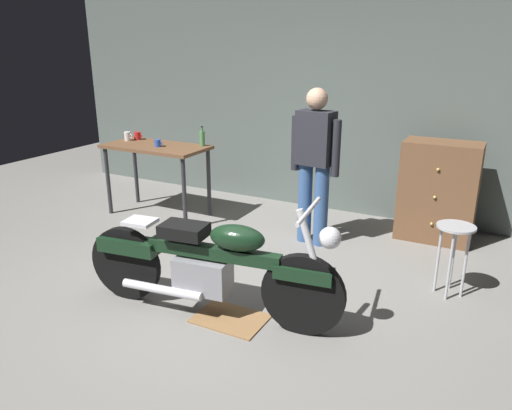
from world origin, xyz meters
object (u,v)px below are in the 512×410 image
at_px(mug_blue_enamel, 158,143).
at_px(mug_red_diner, 138,136).
at_px(shop_stool, 454,241).
at_px(mug_white_ceramic, 128,136).
at_px(bottle, 202,138).
at_px(person_standing, 315,160).
at_px(motorcycle, 210,264).
at_px(wooden_dresser, 438,192).

xyz_separation_m(mug_blue_enamel, mug_red_diner, (-0.52, 0.24, 0.01)).
distance_m(shop_stool, mug_white_ceramic, 4.12).
distance_m(shop_stool, bottle, 3.14).
height_order(person_standing, mug_white_ceramic, person_standing).
bearing_deg(motorcycle, mug_white_ceramic, 135.68).
distance_m(person_standing, mug_red_diner, 2.50).
distance_m(mug_blue_enamel, bottle, 0.54).
bearing_deg(wooden_dresser, bottle, -168.37).
bearing_deg(person_standing, shop_stool, 168.21).
xyz_separation_m(mug_blue_enamel, mug_white_ceramic, (-0.59, 0.13, 0.01)).
xyz_separation_m(wooden_dresser, bottle, (-2.70, -0.55, 0.45)).
height_order(person_standing, bottle, person_standing).
relative_size(wooden_dresser, mug_white_ceramic, 9.34).
height_order(shop_stool, bottle, bottle).
height_order(person_standing, wooden_dresser, person_standing).
relative_size(person_standing, bottle, 6.93).
relative_size(person_standing, shop_stool, 2.61).
distance_m(wooden_dresser, mug_red_diner, 3.74).
height_order(motorcycle, person_standing, person_standing).
bearing_deg(wooden_dresser, shop_stool, -75.87).
distance_m(motorcycle, shop_stool, 2.07).
bearing_deg(person_standing, bottle, 1.40).
relative_size(person_standing, mug_blue_enamel, 15.09).
relative_size(motorcycle, bottle, 9.05).
bearing_deg(shop_stool, mug_white_ceramic, 172.14).
bearing_deg(mug_red_diner, bottle, 2.84).
bearing_deg(bottle, motorcycle, -55.23).
distance_m(person_standing, mug_blue_enamel, 1.98).
distance_m(mug_red_diner, bottle, 0.97).
xyz_separation_m(shop_stool, wooden_dresser, (-0.32, 1.27, 0.05)).
relative_size(wooden_dresser, mug_red_diner, 9.12).
height_order(wooden_dresser, mug_red_diner, wooden_dresser).
bearing_deg(mug_white_ceramic, mug_blue_enamel, -12.54).
xyz_separation_m(person_standing, shop_stool, (1.49, -0.54, -0.43)).
xyz_separation_m(mug_white_ceramic, bottle, (1.04, 0.16, 0.04)).
height_order(mug_blue_enamel, bottle, bottle).
height_order(person_standing, mug_blue_enamel, person_standing).
relative_size(motorcycle, shop_stool, 3.41).
bearing_deg(person_standing, motorcycle, 92.88).
relative_size(motorcycle, wooden_dresser, 1.98).
distance_m(wooden_dresser, mug_white_ceramic, 3.83).
distance_m(wooden_dresser, bottle, 2.79).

